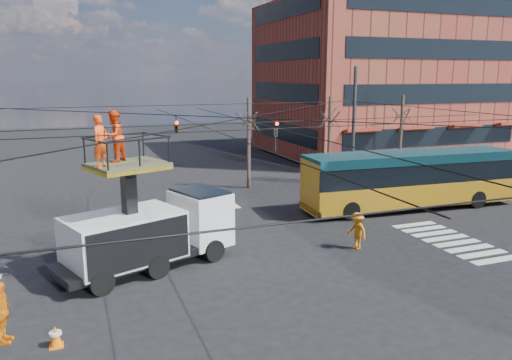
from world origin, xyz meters
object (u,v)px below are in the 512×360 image
at_px(utility_truck, 149,217).
at_px(worker_ground, 1,313).
at_px(traffic_cone, 56,336).
at_px(flagger, 357,231).
at_px(city_bus, 410,178).

xyz_separation_m(utility_truck, worker_ground, (-4.80, -4.34, -1.13)).
bearing_deg(utility_truck, traffic_cone, -145.01).
height_order(utility_truck, flagger, utility_truck).
xyz_separation_m(utility_truck, flagger, (8.72, -1.07, -1.22)).
bearing_deg(worker_ground, flagger, -64.15).
distance_m(traffic_cone, flagger, 12.80).
relative_size(utility_truck, flagger, 4.50).
bearing_deg(city_bus, utility_truck, -162.94).
height_order(utility_truck, worker_ground, utility_truck).
distance_m(worker_ground, flagger, 13.91).
height_order(utility_truck, traffic_cone, utility_truck).
distance_m(city_bus, flagger, 8.15).
xyz_separation_m(worker_ground, flagger, (13.52, 3.27, -0.09)).
bearing_deg(worker_ground, city_bus, -55.50).
relative_size(city_bus, flagger, 7.67).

